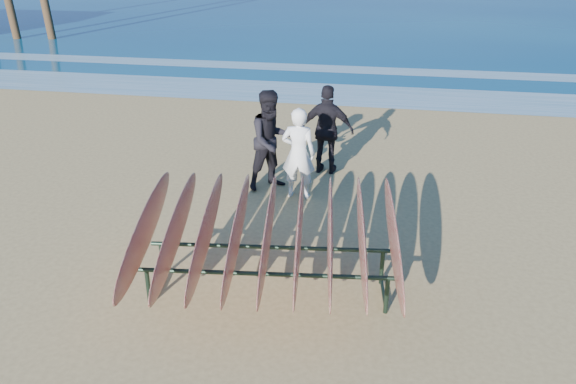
# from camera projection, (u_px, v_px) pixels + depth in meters

# --- Properties ---
(ground) EXTENTS (120.00, 120.00, 0.00)m
(ground) POSITION_uv_depth(u_px,v_px,m) (277.00, 280.00, 7.61)
(ground) COLOR tan
(ground) RESTS_ON ground
(foam_near) EXTENTS (160.00, 160.00, 0.00)m
(foam_near) POSITION_uv_depth(u_px,v_px,m) (345.00, 95.00, 16.56)
(foam_near) COLOR white
(foam_near) RESTS_ON ground
(foam_far) EXTENTS (160.00, 160.00, 0.00)m
(foam_far) POSITION_uv_depth(u_px,v_px,m) (354.00, 70.00, 19.69)
(foam_far) COLOR white
(foam_far) RESTS_ON ground
(surfboard_rack) EXTENTS (3.46, 2.99, 1.38)m
(surfboard_rack) POSITION_uv_depth(u_px,v_px,m) (268.00, 235.00, 6.97)
(surfboard_rack) COLOR #1C2D21
(surfboard_rack) RESTS_ON ground
(person_white) EXTENTS (0.60, 0.40, 1.63)m
(person_white) POSITION_uv_depth(u_px,v_px,m) (298.00, 153.00, 9.73)
(person_white) COLOR white
(person_white) RESTS_ON ground
(person_dark_a) EXTENTS (1.13, 1.10, 1.83)m
(person_dark_a) POSITION_uv_depth(u_px,v_px,m) (272.00, 140.00, 10.06)
(person_dark_a) COLOR black
(person_dark_a) RESTS_ON ground
(person_dark_b) EXTENTS (1.05, 0.50, 1.74)m
(person_dark_b) POSITION_uv_depth(u_px,v_px,m) (327.00, 130.00, 10.75)
(person_dark_b) COLOR black
(person_dark_b) RESTS_ON ground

